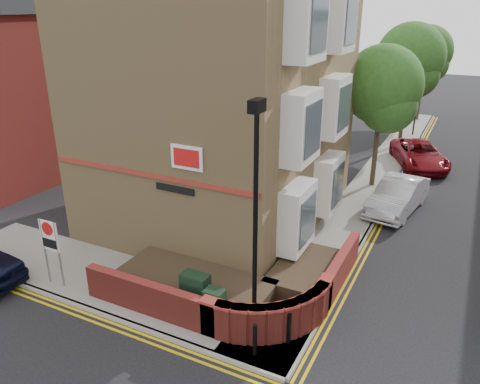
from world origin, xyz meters
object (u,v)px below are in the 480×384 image
lamppost (255,224)px  utility_cabinet_large (196,293)px  zone_sign (50,241)px  silver_car_near (398,196)px

lamppost → utility_cabinet_large: bearing=177.0°
zone_sign → utility_cabinet_large: bearing=9.7°
lamppost → silver_car_near: size_ratio=1.44×
silver_car_near → lamppost: bearing=-92.3°
zone_sign → silver_car_near: (8.60, 11.00, -0.92)m
utility_cabinet_large → zone_sign: zone_sign is taller
utility_cabinet_large → silver_car_near: silver_car_near is taller
utility_cabinet_large → zone_sign: 4.86m
utility_cabinet_large → zone_sign: (-4.70, -0.80, 0.92)m
lamppost → zone_sign: (-6.60, -0.70, -1.70)m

